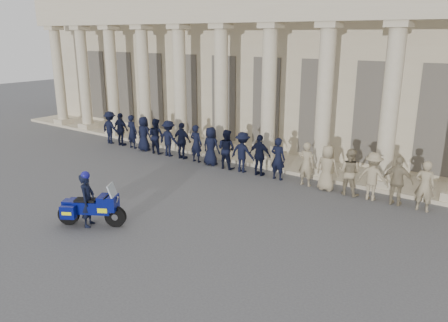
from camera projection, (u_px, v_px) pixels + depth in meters
ground at (166, 236)px, 13.07m from camera, size 90.00×90.00×0.00m
building at (356, 59)px, 23.20m from camera, size 40.00×12.50×9.00m
officer_rank at (224, 149)px, 19.52m from camera, size 17.08×0.67×1.78m
motorcycle at (92, 207)px, 13.64m from camera, size 1.97×1.46×1.41m
rider at (87, 199)px, 13.57m from camera, size 0.67×0.74×1.80m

